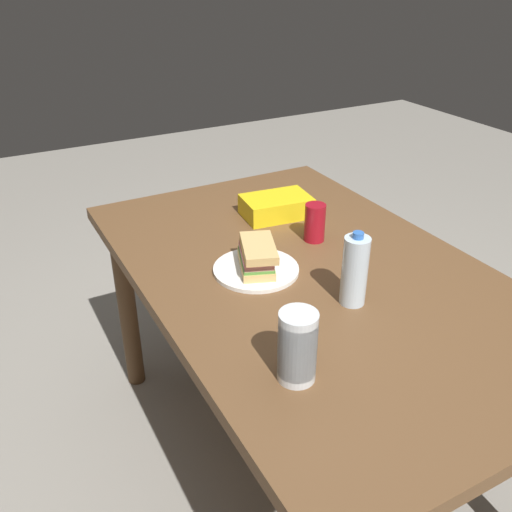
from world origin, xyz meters
name	(u,v)px	position (x,y,z in m)	size (l,w,h in m)	color
ground_plane	(301,456)	(0.00, 0.00, 0.00)	(8.00, 8.00, 0.00)	gray
dining_table	(310,298)	(0.00, 0.00, 0.68)	(1.51, 0.94, 0.77)	brown
paper_plate	(256,269)	(-0.07, -0.15, 0.78)	(0.25, 0.25, 0.01)	white
sandwich	(257,256)	(-0.07, -0.15, 0.83)	(0.20, 0.15, 0.08)	#DBB26B
soda_can_red	(315,223)	(-0.16, 0.11, 0.84)	(0.07, 0.07, 0.12)	maroon
chip_bag	(276,206)	(-0.37, 0.10, 0.81)	(0.23, 0.15, 0.07)	yellow
water_bottle_tall	(353,271)	(0.19, 0.00, 0.87)	(0.07, 0.07, 0.20)	silver
plastic_cup_stack	(297,347)	(0.37, -0.29, 0.86)	(0.08, 0.08, 0.17)	silver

